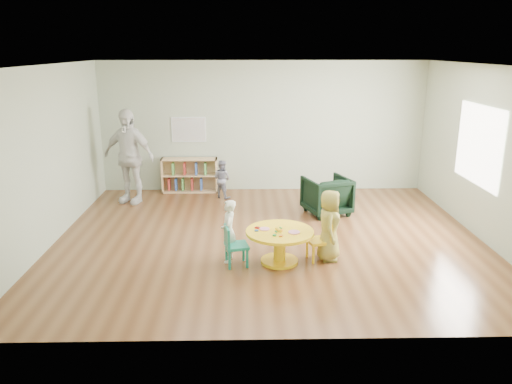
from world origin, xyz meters
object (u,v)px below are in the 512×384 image
activity_table (280,241)px  bookshelf (189,175)px  child_right (329,225)px  child_left (229,231)px  kid_chair_left (234,245)px  adult_caretaker (128,156)px  armchair (327,195)px  kid_chair_right (321,239)px  toddler (222,179)px

activity_table → bookshelf: bookshelf is taller
child_right → child_left: bearing=99.3°
bookshelf → child_right: size_ratio=1.12×
kid_chair_left → bookshelf: (-1.05, 3.92, 0.04)m
adult_caretaker → armchair: bearing=7.9°
activity_table → kid_chair_right: kid_chair_right is taller
child_right → adult_caretaker: bearing=58.4°
activity_table → kid_chair_left: (-0.67, -0.09, -0.02)m
child_left → armchair: bearing=142.8°
bookshelf → kid_chair_right: bearing=-57.7°
activity_table → child_left: size_ratio=1.06×
activity_table → child_left: (-0.74, 0.07, 0.13)m
activity_table → toddler: bearing=106.4°
child_right → toddler: 3.67m
armchair → child_left: 2.81m
kid_chair_left → bookshelf: size_ratio=0.50×
child_right → toddler: (-1.72, 3.24, -0.13)m
bookshelf → child_right: bearing=-56.6°
child_left → child_right: child_right is taller
kid_chair_right → adult_caretaker: bearing=35.1°
activity_table → kid_chair_right: bearing=9.4°
activity_table → adult_caretaker: (-2.84, 3.09, 0.61)m
activity_table → adult_caretaker: size_ratio=0.52×
kid_chair_left → child_left: child_left is taller
bookshelf → toddler: toddler is taller
activity_table → kid_chair_right: (0.63, 0.10, -0.02)m
activity_table → child_right: 0.77m
adult_caretaker → bookshelf: bearing=54.0°
child_left → kid_chair_right: bearing=93.8°
activity_table → toddler: size_ratio=1.23×
kid_chair_left → armchair: bearing=131.6°
kid_chair_right → child_left: child_left is taller
activity_table → kid_chair_left: bearing=-172.2°
activity_table → child_left: bearing=174.5°
kid_chair_left → bookshelf: bookshelf is taller
kid_chair_right → child_right: (0.11, -0.00, 0.22)m
kid_chair_left → kid_chair_right: (1.30, 0.20, -0.00)m
activity_table → kid_chair_right: 0.64m
kid_chair_left → adult_caretaker: (-2.17, 3.18, 0.63)m
activity_table → child_left: 0.76m
kid_chair_right → child_left: 1.38m
adult_caretaker → child_left: bearing=-34.9°
kid_chair_right → child_right: child_right is taller
activity_table → armchair: 2.47m
bookshelf → armchair: size_ratio=1.52×
kid_chair_right → toddler: 3.62m
armchair → toddler: toddler is taller
kid_chair_left → armchair: size_ratio=0.76×
adult_caretaker → child_right: bearing=-19.6°
child_left → toddler: size_ratio=1.16×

